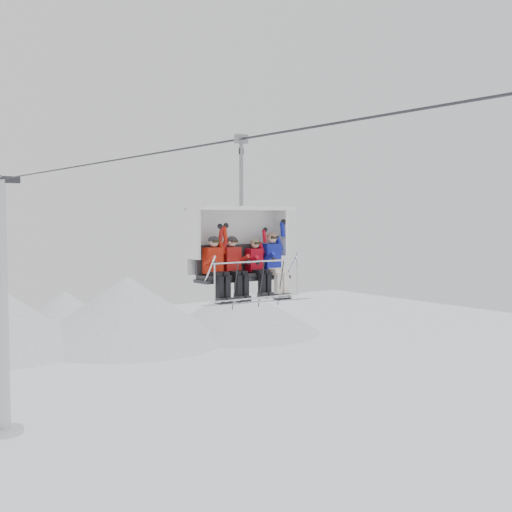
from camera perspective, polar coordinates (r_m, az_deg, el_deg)
lift_tower_right at (r=35.98m, az=-21.56°, el=-5.70°), size 2.00×1.80×13.48m
haul_cable at (r=15.50m, az=0.00°, el=10.58°), size 0.06×50.00×0.06m
chairlift_carrier at (r=16.00m, az=-1.60°, el=1.19°), size 2.71×1.17×3.98m
skier_far_left at (r=15.28m, az=-3.62°, el=-0.87°), size 0.43×1.69×1.69m
skier_center_left at (r=15.57m, az=-1.98°, el=-0.80°), size 0.42×1.69×1.67m
skier_center_right at (r=15.97m, az=0.10°, el=-0.82°), size 0.39×1.69×1.55m
skier_far_right at (r=16.31m, az=1.56°, el=-0.49°), size 0.46×1.69×1.79m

